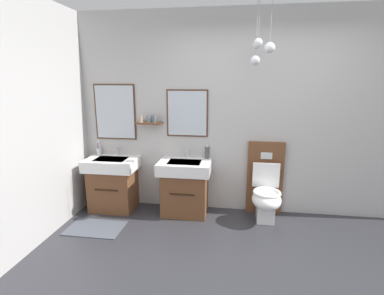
% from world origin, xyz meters
% --- Properties ---
extents(ground_plane, '(6.35, 4.70, 0.10)m').
position_xyz_m(ground_plane, '(0.00, 0.00, -0.05)').
color(ground_plane, '#2D2D33').
rests_on(ground_plane, ground).
extents(wall_back, '(5.15, 0.65, 2.70)m').
position_xyz_m(wall_back, '(-0.02, 1.69, 1.35)').
color(wall_back, '#B7B5B2').
rests_on(wall_back, ground).
extents(bath_mat, '(0.68, 0.44, 0.01)m').
position_xyz_m(bath_mat, '(-2.00, 0.80, 0.01)').
color(bath_mat, '#474C56').
rests_on(bath_mat, ground).
extents(vanity_sink_left, '(0.70, 0.52, 0.74)m').
position_xyz_m(vanity_sink_left, '(-2.00, 1.41, 0.39)').
color(vanity_sink_left, brown).
rests_on(vanity_sink_left, ground).
extents(tap_on_left_sink, '(0.03, 0.13, 0.11)m').
position_xyz_m(tap_on_left_sink, '(-2.00, 1.60, 0.81)').
color(tap_on_left_sink, silver).
rests_on(tap_on_left_sink, vanity_sink_left).
extents(vanity_sink_right, '(0.70, 0.52, 0.74)m').
position_xyz_m(vanity_sink_right, '(-0.97, 1.41, 0.39)').
color(vanity_sink_right, brown).
rests_on(vanity_sink_right, ground).
extents(tap_on_right_sink, '(0.03, 0.13, 0.11)m').
position_xyz_m(tap_on_right_sink, '(-0.97, 1.60, 0.81)').
color(tap_on_right_sink, silver).
rests_on(tap_on_right_sink, vanity_sink_right).
extents(toilet, '(0.48, 0.63, 1.00)m').
position_xyz_m(toilet, '(0.11, 1.43, 0.38)').
color(toilet, brown).
rests_on(toilet, ground).
extents(toothbrush_cup, '(0.07, 0.07, 0.21)m').
position_xyz_m(toothbrush_cup, '(-2.27, 1.59, 0.80)').
color(toothbrush_cup, silver).
rests_on(toothbrush_cup, vanity_sink_left).
extents(soap_dispenser, '(0.06, 0.06, 0.20)m').
position_xyz_m(soap_dispenser, '(-0.69, 1.60, 0.83)').
color(soap_dispenser, '#4C4C51').
rests_on(soap_dispenser, vanity_sink_right).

